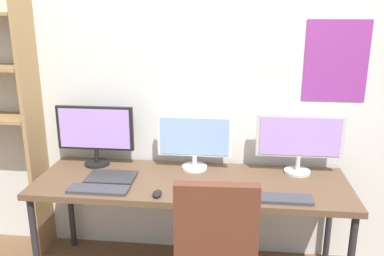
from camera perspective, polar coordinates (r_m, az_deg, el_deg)
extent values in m
cube|color=silver|center=(2.96, 0.81, 5.91)|extent=(4.48, 0.10, 2.60)
cube|color=#8C338C|center=(2.94, 19.64, 8.86)|extent=(0.43, 0.01, 0.55)
cube|color=brown|center=(2.73, -0.12, -7.78)|extent=(2.08, 0.68, 0.04)
cylinder|color=#262628|center=(2.93, -21.19, -15.30)|extent=(0.04, 0.04, 0.70)
cylinder|color=#262628|center=(3.39, -16.70, -10.42)|extent=(0.04, 0.04, 0.70)
cylinder|color=#262628|center=(3.22, 18.76, -12.12)|extent=(0.04, 0.04, 0.70)
cube|color=#9E7A4C|center=(3.20, -21.31, -0.45)|extent=(0.03, 0.28, 1.95)
cube|color=#592D1E|center=(2.17, 3.42, -13.68)|extent=(0.44, 0.09, 0.48)
cylinder|color=black|center=(3.06, -13.21, -4.85)|extent=(0.18, 0.18, 0.02)
cylinder|color=black|center=(3.04, -13.29, -3.81)|extent=(0.03, 0.03, 0.10)
cube|color=black|center=(2.99, -13.51, 0.00)|extent=(0.56, 0.03, 0.32)
cube|color=#B28CE5|center=(2.97, -13.62, -0.09)|extent=(0.52, 0.01, 0.29)
cylinder|color=silver|center=(2.91, 0.36, -5.56)|extent=(0.18, 0.18, 0.02)
cylinder|color=silver|center=(2.89, 0.36, -4.66)|extent=(0.03, 0.03, 0.08)
cube|color=silver|center=(2.84, 0.37, -1.11)|extent=(0.53, 0.03, 0.29)
cube|color=#8CB2F2|center=(2.82, 0.34, -1.21)|extent=(0.48, 0.01, 0.26)
cylinder|color=silver|center=(2.93, 14.60, -5.97)|extent=(0.18, 0.18, 0.02)
cylinder|color=silver|center=(2.91, 14.69, -4.86)|extent=(0.03, 0.03, 0.10)
cube|color=silver|center=(2.85, 14.96, -1.09)|extent=(0.59, 0.03, 0.30)
cube|color=#B28CE5|center=(2.83, 15.00, -1.19)|extent=(0.54, 0.01, 0.27)
cube|color=#38383D|center=(2.63, -13.05, -8.45)|extent=(0.38, 0.13, 0.02)
cube|color=#38383D|center=(2.51, 12.26, -9.68)|extent=(0.38, 0.13, 0.02)
ellipsoid|color=black|center=(2.51, -4.92, -9.19)|extent=(0.06, 0.10, 0.03)
cube|color=#2D2D2D|center=(2.79, -11.32, -6.87)|extent=(0.33, 0.23, 0.02)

